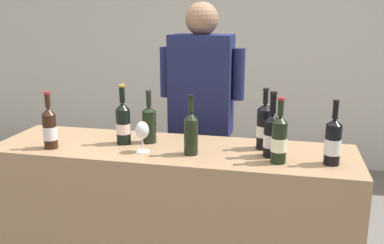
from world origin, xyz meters
name	(u,v)px	position (x,y,z in m)	size (l,w,h in m)	color
wall_back	(234,37)	(0.00, 2.60, 1.40)	(8.00, 0.10, 2.80)	beige
counter	(173,227)	(0.00, 0.00, 0.48)	(1.96, 0.55, 0.95)	#9E7A56
wine_bottle_0	(191,132)	(0.12, -0.08, 1.07)	(0.07, 0.07, 0.31)	black
wine_bottle_1	(264,126)	(0.49, 0.10, 1.07)	(0.08, 0.08, 0.33)	black
wine_bottle_2	(333,142)	(0.82, -0.08, 1.06)	(0.08, 0.08, 0.32)	black
wine_bottle_3	(272,134)	(0.53, -0.03, 1.07)	(0.08, 0.08, 0.34)	black
wine_bottle_4	(279,139)	(0.57, -0.11, 1.07)	(0.08, 0.08, 0.32)	black
wine_bottle_5	(50,128)	(-0.64, -0.15, 1.06)	(0.07, 0.07, 0.31)	black
wine_bottle_6	(123,123)	(-0.28, 0.01, 1.07)	(0.08, 0.08, 0.33)	black
wine_bottle_7	(149,123)	(-0.15, 0.07, 1.06)	(0.08, 0.08, 0.30)	black
wine_glass	(142,132)	(-0.13, -0.10, 1.06)	(0.07, 0.07, 0.16)	silver
person_server	(201,137)	(0.05, 0.56, 0.85)	(0.56, 0.24, 1.73)	black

